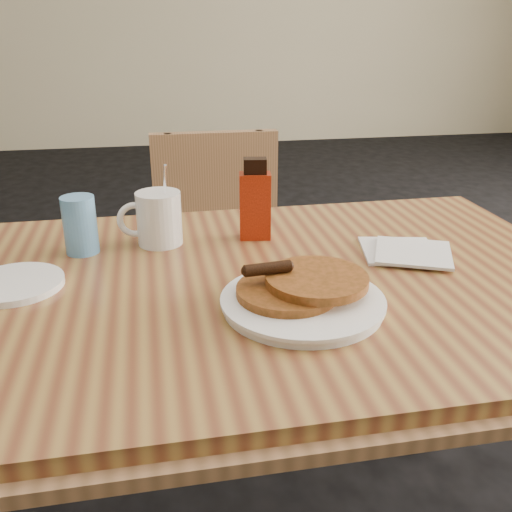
{
  "coord_description": "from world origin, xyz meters",
  "views": [
    {
      "loc": [
        -0.12,
        -0.88,
        1.18
      ],
      "look_at": [
        0.05,
        0.03,
        0.8
      ],
      "focal_mm": 40.0,
      "sensor_mm": 36.0,
      "label": 1
    }
  ],
  "objects": [
    {
      "name": "main_table",
      "position": [
        0.07,
        0.04,
        0.71
      ],
      "size": [
        1.27,
        0.87,
        0.75
      ],
      "rotation": [
        0.0,
        0.0,
        0.01
      ],
      "color": "olive",
      "rests_on": "floor"
    },
    {
      "name": "coffee_mug",
      "position": [
        -0.12,
        0.24,
        0.81
      ],
      "size": [
        0.13,
        0.09,
        0.17
      ],
      "rotation": [
        0.0,
        0.0,
        -0.31
      ],
      "color": "white",
      "rests_on": "main_table"
    },
    {
      "name": "pancake_plate",
      "position": [
        0.1,
        -0.08,
        0.77
      ],
      "size": [
        0.27,
        0.27,
        0.07
      ],
      "rotation": [
        0.0,
        0.0,
        -0.32
      ],
      "color": "white",
      "rests_on": "main_table"
    },
    {
      "name": "chair_main_far",
      "position": [
        0.07,
        0.76,
        0.52
      ],
      "size": [
        0.39,
        0.39,
        0.87
      ],
      "rotation": [
        0.0,
        0.0,
        -0.0
      ],
      "color": "#A0724B",
      "rests_on": "floor"
    },
    {
      "name": "syrup_bottle",
      "position": [
        0.08,
        0.24,
        0.83
      ],
      "size": [
        0.07,
        0.05,
        0.17
      ],
      "rotation": [
        0.0,
        0.0,
        -0.14
      ],
      "color": "maroon",
      "rests_on": "main_table"
    },
    {
      "name": "blue_tumbler",
      "position": [
        -0.27,
        0.22,
        0.81
      ],
      "size": [
        0.08,
        0.08,
        0.11
      ],
      "primitive_type": "cylinder",
      "rotation": [
        0.0,
        0.0,
        0.23
      ],
      "color": "#5D9DD9",
      "rests_on": "main_table"
    },
    {
      "name": "side_saucer",
      "position": [
        -0.37,
        0.08,
        0.76
      ],
      "size": [
        0.19,
        0.19,
        0.01
      ],
      "primitive_type": "cylinder",
      "rotation": [
        0.0,
        0.0,
        0.17
      ],
      "color": "white",
      "rests_on": "main_table"
    },
    {
      "name": "napkin_stack",
      "position": [
        0.36,
        0.09,
        0.76
      ],
      "size": [
        0.2,
        0.21,
        0.01
      ],
      "rotation": [
        0.0,
        0.0,
        -0.2
      ],
      "color": "silver",
      "rests_on": "main_table"
    }
  ]
}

